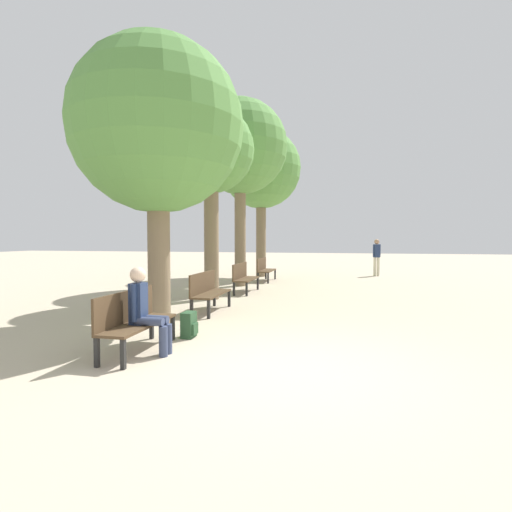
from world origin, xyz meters
TOP-DOWN VIEW (x-y plane):
  - ground_plane at (0.00, 0.00)m, footprint 80.00×80.00m
  - bench_row_0 at (-2.28, 0.27)m, footprint 0.48×1.63m
  - bench_row_1 at (-2.28, 3.63)m, footprint 0.48×1.63m
  - bench_row_2 at (-2.28, 6.98)m, footprint 0.48×1.63m
  - bench_row_3 at (-2.28, 10.34)m, footprint 0.48×1.63m
  - tree_row_0 at (-2.82, 2.25)m, footprint 3.44×3.44m
  - tree_row_1 at (-2.82, 5.49)m, footprint 2.42×2.42m
  - tree_row_2 at (-2.82, 8.63)m, footprint 3.36×3.36m
  - tree_row_3 at (-2.82, 12.24)m, footprint 3.52×3.52m
  - person_seated at (-2.04, 0.21)m, footprint 0.61×0.35m
  - backpack at (-1.79, 1.27)m, footprint 0.23×0.31m
  - pedestrian_near at (2.23, 13.57)m, footprint 0.34×0.27m

SIDE VIEW (x-z plane):
  - ground_plane at x=0.00m, z-range 0.00..0.00m
  - backpack at x=-1.79m, z-range 0.00..0.44m
  - bench_row_0 at x=-2.28m, z-range 0.06..0.98m
  - bench_row_1 at x=-2.28m, z-range 0.06..0.98m
  - bench_row_2 at x=-2.28m, z-range 0.06..0.98m
  - bench_row_3 at x=-2.28m, z-range 0.06..0.98m
  - person_seated at x=-2.04m, z-range 0.04..1.34m
  - pedestrian_near at x=2.23m, z-range 0.12..1.78m
  - tree_row_0 at x=-2.82m, z-range 1.08..6.74m
  - tree_row_1 at x=-2.82m, z-range 1.39..6.78m
  - tree_row_3 at x=-2.82m, z-range 1.46..8.01m
  - tree_row_2 at x=-2.82m, z-range 1.59..8.22m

